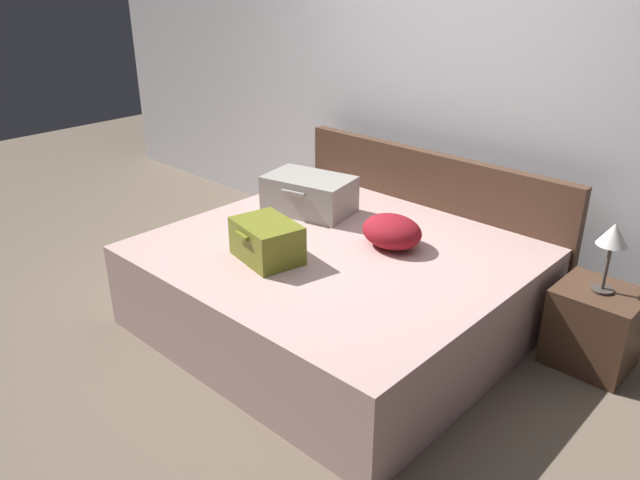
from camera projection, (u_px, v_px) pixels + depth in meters
name	position (u px, v px, depth m)	size (l,w,h in m)	color
ground_plane	(290.00, 351.00, 3.65)	(12.00, 12.00, 0.00)	#6B5B4C
back_wall	(460.00, 89.00, 4.21)	(8.00, 0.10, 2.60)	silver
bed	(336.00, 287.00, 3.81)	(2.08, 1.87, 0.53)	#BC9993
headboard	(428.00, 215.00, 4.38)	(2.12, 0.08, 0.91)	#4C3323
hard_case_large	(309.00, 194.00, 4.19)	(0.64, 0.47, 0.25)	gray
hard_case_medium	(267.00, 240.00, 3.52)	(0.44, 0.36, 0.23)	olive
pillow_near_headboard	(392.00, 231.00, 3.69)	(0.38, 0.31, 0.19)	maroon
nightstand	(594.00, 327.00, 3.46)	(0.44, 0.40, 0.46)	#4C3323
table_lamp	(613.00, 239.00, 3.24)	(0.16, 0.16, 0.40)	#3F3833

